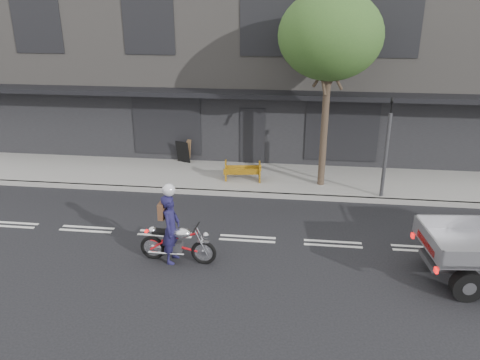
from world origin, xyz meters
name	(u,v)px	position (x,y,z in m)	size (l,w,h in m)	color
ground	(247,239)	(0.00, 0.00, 0.00)	(80.00, 80.00, 0.00)	black
sidewalk	(261,178)	(0.00, 4.70, 0.07)	(32.00, 3.20, 0.15)	gray
kerb	(257,195)	(0.00, 3.10, 0.07)	(32.00, 0.20, 0.15)	gray
building_main	(274,53)	(0.00, 11.30, 4.00)	(26.00, 10.00, 8.00)	slate
street_tree	(330,36)	(2.20, 4.20, 5.28)	(3.40, 3.40, 6.74)	#382B21
traffic_light_pole	(386,154)	(4.20, 3.35, 1.65)	(0.12, 0.12, 3.50)	#2D2D30
motorcycle	(178,242)	(-1.65, -1.42, 0.54)	(2.04, 0.59, 1.05)	black
rider	(171,229)	(-1.80, -1.42, 0.92)	(0.67, 0.44, 1.84)	#19163E
construction_barrier	(242,173)	(-0.65, 4.03, 0.52)	(1.34, 0.54, 0.75)	#FFA60D
sandwich_board	(183,152)	(-3.30, 5.94, 0.60)	(0.57, 0.38, 0.91)	black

